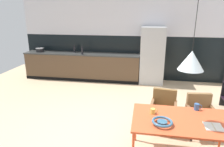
# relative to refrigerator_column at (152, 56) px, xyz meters

# --- Properties ---
(ground_plane) EXTENTS (9.22, 9.22, 0.00)m
(ground_plane) POSITION_rel_refrigerator_column_xyz_m (-0.99, -3.13, -0.91)
(ground_plane) COLOR #CCAD88
(back_wall_splashback_dark) EXTENTS (6.98, 0.12, 1.50)m
(back_wall_splashback_dark) POSITION_rel_refrigerator_column_xyz_m (-0.99, 0.36, -0.16)
(back_wall_splashback_dark) COLOR black
(back_wall_splashback_dark) RESTS_ON ground
(back_wall_panel_upper) EXTENTS (6.98, 0.12, 1.50)m
(back_wall_panel_upper) POSITION_rel_refrigerator_column_xyz_m (-0.99, 0.36, 1.33)
(back_wall_panel_upper) COLOR silver
(back_wall_panel_upper) RESTS_ON back_wall_splashback_dark
(kitchen_counter) EXTENTS (3.96, 0.63, 0.92)m
(kitchen_counter) POSITION_rel_refrigerator_column_xyz_m (-2.37, -0.00, -0.45)
(kitchen_counter) COLOR brown
(kitchen_counter) RESTS_ON ground
(refrigerator_column) EXTENTS (0.76, 0.60, 1.82)m
(refrigerator_column) POSITION_rel_refrigerator_column_xyz_m (0.00, 0.00, 0.00)
(refrigerator_column) COLOR #ADAFB2
(refrigerator_column) RESTS_ON ground
(dining_table) EXTENTS (1.53, 0.90, 0.73)m
(dining_table) POSITION_rel_refrigerator_column_xyz_m (0.39, -3.69, -0.23)
(dining_table) COLOR #DF552E
(dining_table) RESTS_ON ground
(armchair_head_of_table) EXTENTS (0.54, 0.53, 0.81)m
(armchair_head_of_table) POSITION_rel_refrigerator_column_xyz_m (0.18, -2.79, -0.39)
(armchair_head_of_table) COLOR brown
(armchair_head_of_table) RESTS_ON ground
(armchair_facing_counter) EXTENTS (0.53, 0.52, 0.79)m
(armchair_facing_counter) POSITION_rel_refrigerator_column_xyz_m (0.86, -2.84, -0.42)
(armchair_facing_counter) COLOR brown
(armchair_facing_counter) RESTS_ON ground
(fruit_bowl) EXTENTS (0.30, 0.30, 0.06)m
(fruit_bowl) POSITION_rel_refrigerator_column_xyz_m (0.06, -3.88, -0.14)
(fruit_bowl) COLOR #33607F
(fruit_bowl) RESTS_ON dining_table
(open_book) EXTENTS (0.24, 0.23, 0.02)m
(open_book) POSITION_rel_refrigerator_column_xyz_m (0.77, -3.83, -0.18)
(open_book) COLOR white
(open_book) RESTS_ON dining_table
(mug_tall_blue) EXTENTS (0.12, 0.08, 0.08)m
(mug_tall_blue) POSITION_rel_refrigerator_column_xyz_m (-0.06, -3.57, -0.14)
(mug_tall_blue) COLOR gold
(mug_tall_blue) RESTS_ON dining_table
(mug_dark_espresso) EXTENTS (0.13, 0.08, 0.11)m
(mug_dark_espresso) POSITION_rel_refrigerator_column_xyz_m (0.65, -3.32, -0.13)
(mug_dark_espresso) COLOR #335B93
(mug_dark_espresso) RESTS_ON dining_table
(cooking_pot) EXTENTS (0.27, 0.27, 0.15)m
(cooking_pot) POSITION_rel_refrigerator_column_xyz_m (-3.88, -0.01, 0.07)
(cooking_pot) COLOR black
(cooking_pot) RESTS_ON kitchen_counter
(bottle_vinegar_dark) EXTENTS (0.07, 0.07, 0.26)m
(bottle_vinegar_dark) POSITION_rel_refrigerator_column_xyz_m (-2.64, 0.07, 0.11)
(bottle_vinegar_dark) COLOR black
(bottle_vinegar_dark) RESTS_ON kitchen_counter
(bottle_wine_green) EXTENTS (0.06, 0.06, 0.28)m
(bottle_wine_green) POSITION_rel_refrigerator_column_xyz_m (-2.27, -0.20, 0.13)
(bottle_wine_green) COLOR black
(bottle_wine_green) RESTS_ON kitchen_counter
(pendant_lamp_over_table_near) EXTENTS (0.35, 0.35, 1.42)m
(pendant_lamp_over_table_near) POSITION_rel_refrigerator_column_xyz_m (0.39, -3.72, 0.74)
(pendant_lamp_over_table_near) COLOR black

